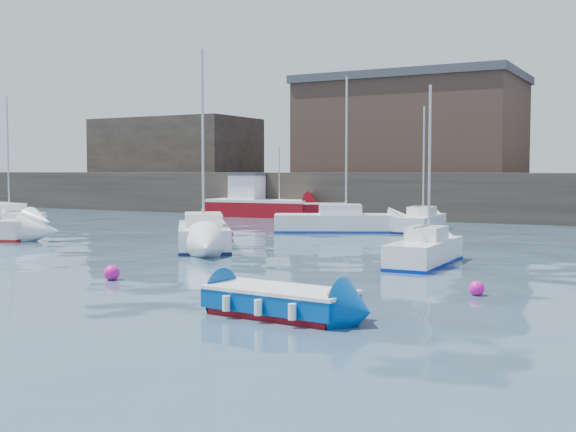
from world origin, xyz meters
The scene contains 15 objects.
water centered at (0.00, 0.00, 0.00)m, with size 220.00×220.00×0.00m, color #2D4760.
quay_wall centered at (0.00, 35.00, 1.50)m, with size 90.00×5.00×3.00m, color #28231E.
land_strip centered at (0.00, 53.00, 1.40)m, with size 90.00×32.00×2.80m, color #28231E.
warehouse centered at (-6.00, 43.00, 6.62)m, with size 16.40×10.40×7.60m.
bldg_west centered at (-28.00, 42.00, 5.30)m, with size 14.00×8.00×5.00m.
blue_dinghy centered at (4.95, 2.54, 0.35)m, with size 3.41×1.89×0.63m.
fishing_boat centered at (-12.96, 31.48, 0.93)m, with size 7.46×3.36×4.80m.
sailboat_b centered at (-4.66, 13.28, 0.52)m, with size 5.27×6.12×7.94m.
sailboat_c centered at (5.02, 12.35, 0.46)m, with size 1.58×4.60×6.01m.
sailboat_e centered at (-21.15, 17.20, 0.47)m, with size 5.84×2.64×7.25m.
sailboat_f centered at (0.58, 25.46, 0.46)m, with size 1.93×5.09×6.50m.
sailboat_h centered at (-3.04, 22.60, 0.51)m, with size 6.35×4.58×7.90m.
buoy_near centered at (-1.82, 4.76, 0.00)m, with size 0.45×0.45×0.45m, color #F11098.
buoy_mid centered at (8.03, 7.22, 0.00)m, with size 0.39×0.39×0.39m, color #F11098.
buoy_far centered at (-6.13, 17.53, 0.00)m, with size 0.34×0.34×0.34m, color #F11098.
Camera 1 is at (12.47, -10.87, 3.14)m, focal length 45.00 mm.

